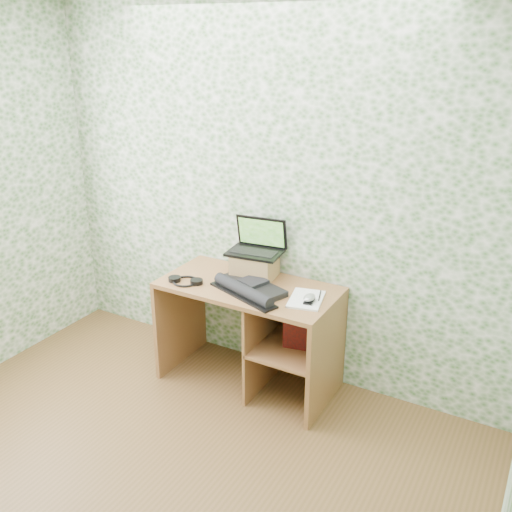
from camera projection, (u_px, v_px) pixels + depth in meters
The scene contains 10 objects.
wall_back at pixel (271, 195), 3.86m from camera, with size 3.50×3.50×0.00m, color silver.
desk at pixel (261, 322), 3.90m from camera, with size 1.20×0.60×0.75m.
riser at pixel (255, 266), 3.92m from camera, with size 0.28×0.24×0.17m, color #A8804B.
laptop at pixel (257, 244), 3.90m from camera, with size 0.39×0.29×0.24m.
keyboard at pixel (249, 288), 3.72m from camera, with size 0.56×0.45×0.08m.
headphones at pixel (186, 281), 3.86m from camera, with size 0.24×0.21×0.03m.
notepad at pixel (306, 299), 3.60m from camera, with size 0.20×0.29×0.01m, color white.
mouse at pixel (309, 299), 3.55m from camera, with size 0.07×0.11×0.04m, color #B5B5B8.
pen at pixel (320, 295), 3.63m from camera, with size 0.01×0.01×0.14m, color black.
red_box at pixel (302, 328), 3.71m from camera, with size 0.24×0.08×0.28m, color maroon.
Camera 1 is at (1.75, -1.56, 2.34)m, focal length 40.00 mm.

